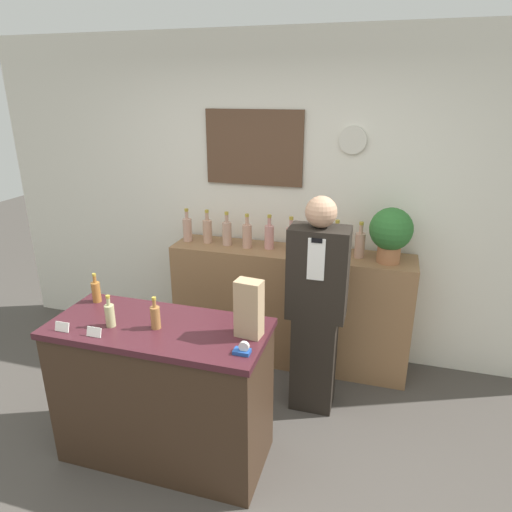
# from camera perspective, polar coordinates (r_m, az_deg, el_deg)

# --- Properties ---
(back_wall) EXTENTS (5.20, 0.09, 2.70)m
(back_wall) POSITION_cam_1_polar(r_m,az_deg,el_deg) (3.91, 2.46, 6.92)
(back_wall) COLOR silver
(back_wall) RESTS_ON ground_plane
(back_shelf) EXTENTS (1.99, 0.40, 1.01)m
(back_shelf) POSITION_cam_1_polar(r_m,az_deg,el_deg) (3.92, 4.15, -6.35)
(back_shelf) COLOR #8E6642
(back_shelf) RESTS_ON ground_plane
(display_counter) EXTENTS (1.31, 0.58, 0.94)m
(display_counter) POSITION_cam_1_polar(r_m,az_deg,el_deg) (3.03, -11.52, -16.31)
(display_counter) COLOR #382619
(display_counter) RESTS_ON ground_plane
(shopkeeper) EXTENTS (0.40, 0.25, 1.60)m
(shopkeeper) POSITION_cam_1_polar(r_m,az_deg,el_deg) (3.25, 7.54, -6.52)
(shopkeeper) COLOR black
(shopkeeper) RESTS_ON ground_plane
(potted_plant) EXTENTS (0.32, 0.32, 0.42)m
(potted_plant) POSITION_cam_1_polar(r_m,az_deg,el_deg) (3.54, 16.51, 2.94)
(potted_plant) COLOR #B27047
(potted_plant) RESTS_ON back_shelf
(paper_bag) EXTENTS (0.16, 0.11, 0.33)m
(paper_bag) POSITION_cam_1_polar(r_m,az_deg,el_deg) (2.54, -0.88, -6.60)
(paper_bag) COLOR tan
(paper_bag) RESTS_ON display_counter
(tape_dispenser) EXTENTS (0.09, 0.06, 0.07)m
(tape_dispenser) POSITION_cam_1_polar(r_m,az_deg,el_deg) (2.45, -1.68, -11.64)
(tape_dispenser) COLOR #1E4799
(tape_dispenser) RESTS_ON display_counter
(price_card_left) EXTENTS (0.09, 0.02, 0.06)m
(price_card_left) POSITION_cam_1_polar(r_m,az_deg,el_deg) (2.87, -23.08, -8.15)
(price_card_left) COLOR white
(price_card_left) RESTS_ON display_counter
(price_card_right) EXTENTS (0.09, 0.02, 0.06)m
(price_card_right) POSITION_cam_1_polar(r_m,az_deg,el_deg) (2.75, -19.60, -8.95)
(price_card_right) COLOR white
(price_card_right) RESTS_ON display_counter
(counter_bottle_0) EXTENTS (0.06, 0.06, 0.20)m
(counter_bottle_0) POSITION_cam_1_polar(r_m,az_deg,el_deg) (3.16, -19.36, -4.16)
(counter_bottle_0) COLOR #A76B2F
(counter_bottle_0) RESTS_ON display_counter
(counter_bottle_1) EXTENTS (0.06, 0.06, 0.20)m
(counter_bottle_1) POSITION_cam_1_polar(r_m,az_deg,el_deg) (2.81, -17.80, -7.00)
(counter_bottle_1) COLOR tan
(counter_bottle_1) RESTS_ON display_counter
(counter_bottle_2) EXTENTS (0.06, 0.06, 0.20)m
(counter_bottle_2) POSITION_cam_1_polar(r_m,az_deg,el_deg) (2.72, -12.47, -7.41)
(counter_bottle_2) COLOR #9E6B3A
(counter_bottle_2) RESTS_ON display_counter
(shelf_bottle_0) EXTENTS (0.08, 0.08, 0.29)m
(shelf_bottle_0) POSITION_cam_1_polar(r_m,az_deg,el_deg) (3.98, -8.58, 3.37)
(shelf_bottle_0) COLOR tan
(shelf_bottle_0) RESTS_ON back_shelf
(shelf_bottle_1) EXTENTS (0.08, 0.08, 0.29)m
(shelf_bottle_1) POSITION_cam_1_polar(r_m,az_deg,el_deg) (3.91, -6.09, 3.21)
(shelf_bottle_1) COLOR tan
(shelf_bottle_1) RESTS_ON back_shelf
(shelf_bottle_2) EXTENTS (0.08, 0.08, 0.29)m
(shelf_bottle_2) POSITION_cam_1_polar(r_m,az_deg,el_deg) (3.83, -3.65, 2.94)
(shelf_bottle_2) COLOR tan
(shelf_bottle_2) RESTS_ON back_shelf
(shelf_bottle_3) EXTENTS (0.08, 0.08, 0.29)m
(shelf_bottle_3) POSITION_cam_1_polar(r_m,az_deg,el_deg) (3.76, -1.12, 2.64)
(shelf_bottle_3) COLOR tan
(shelf_bottle_3) RESTS_ON back_shelf
(shelf_bottle_4) EXTENTS (0.08, 0.08, 0.29)m
(shelf_bottle_4) POSITION_cam_1_polar(r_m,az_deg,el_deg) (3.74, 1.66, 2.51)
(shelf_bottle_4) COLOR tan
(shelf_bottle_4) RESTS_ON back_shelf
(shelf_bottle_5) EXTENTS (0.08, 0.08, 0.29)m
(shelf_bottle_5) POSITION_cam_1_polar(r_m,az_deg,el_deg) (3.69, 4.37, 2.23)
(shelf_bottle_5) COLOR tan
(shelf_bottle_5) RESTS_ON back_shelf
(shelf_bottle_6) EXTENTS (0.08, 0.08, 0.29)m
(shelf_bottle_6) POSITION_cam_1_polar(r_m,az_deg,el_deg) (3.66, 7.16, 1.98)
(shelf_bottle_6) COLOR tan
(shelf_bottle_6) RESTS_ON back_shelf
(shelf_bottle_7) EXTENTS (0.08, 0.08, 0.29)m
(shelf_bottle_7) POSITION_cam_1_polar(r_m,az_deg,el_deg) (3.64, 10.00, 1.73)
(shelf_bottle_7) COLOR tan
(shelf_bottle_7) RESTS_ON back_shelf
(shelf_bottle_8) EXTENTS (0.08, 0.08, 0.29)m
(shelf_bottle_8) POSITION_cam_1_polar(r_m,az_deg,el_deg) (3.63, 12.85, 1.45)
(shelf_bottle_8) COLOR tan
(shelf_bottle_8) RESTS_ON back_shelf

